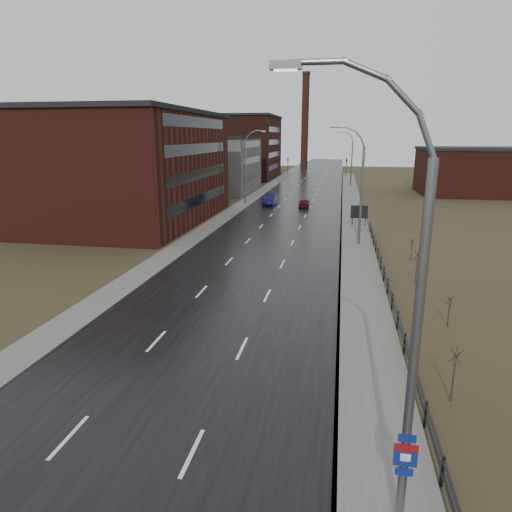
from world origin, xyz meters
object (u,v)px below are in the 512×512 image
at_px(billboard, 359,213).
at_px(car_near, 270,200).
at_px(streetlight_main, 403,326).
at_px(car_far, 304,203).

height_order(billboard, car_near, billboard).
bearing_deg(billboard, streetlight_main, -90.82).
xyz_separation_m(streetlight_main, car_far, (-6.98, 58.07, -5.40)).
bearing_deg(car_far, billboard, 116.02).
bearing_deg(car_far, car_near, -15.21).
distance_m(streetlight_main, car_near, 60.84).
height_order(streetlight_main, car_far, streetlight_main).
bearing_deg(streetlight_main, car_far, 96.85).
relative_size(car_near, car_far, 1.30).
distance_m(billboard, car_far, 16.11).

